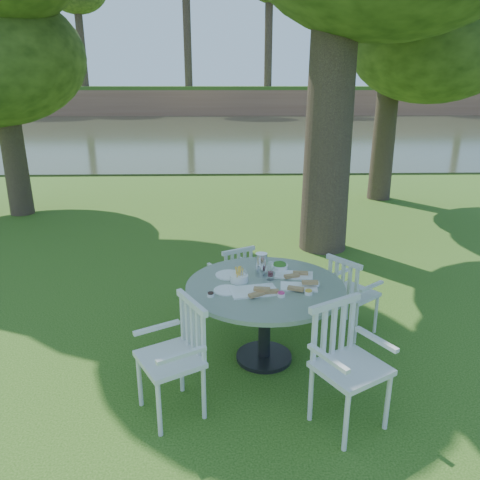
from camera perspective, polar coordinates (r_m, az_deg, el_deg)
name	(u,v)px	position (r m, az deg, el deg)	size (l,w,h in m)	color
ground	(240,311)	(5.80, 0.06, -8.63)	(140.00, 140.00, 0.00)	#1E420D
table	(265,298)	(4.56, 3.07, -7.06)	(1.52, 1.52, 0.81)	black
chair_ne	(348,290)	(5.22, 13.05, -5.92)	(0.61, 0.62, 0.90)	silver
chair_nw	(234,274)	(5.56, -0.70, -4.20)	(0.57, 0.55, 0.84)	silver
chair_sw	(180,348)	(3.97, -7.29, -12.96)	(0.65, 0.66, 0.98)	silver
chair_se	(343,354)	(3.91, 12.41, -13.44)	(0.69, 0.67, 1.02)	silver
tableware	(261,276)	(4.58, 2.59, -4.40)	(1.06, 0.79, 0.24)	white
river	(229,132)	(28.28, -1.31, 13.04)	(100.00, 28.00, 0.12)	#2B321E
far_bank	(231,31)	(46.51, -1.15, 24.08)	(100.00, 18.00, 15.20)	brown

